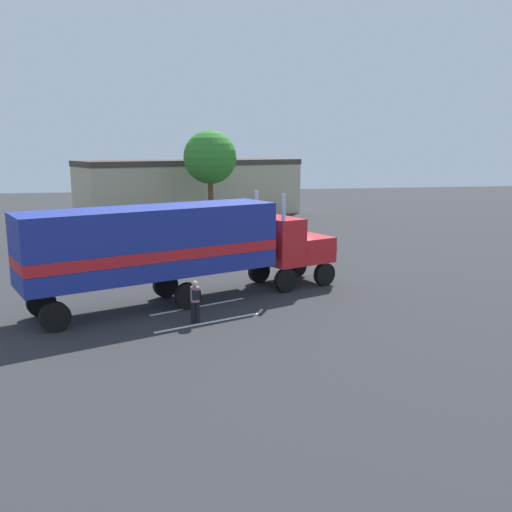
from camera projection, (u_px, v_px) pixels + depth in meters
The scene contains 8 objects.
ground_plane at pixel (283, 282), 27.20m from camera, with size 120.00×120.00×0.00m, color #2D2D30.
lane_stripe_near at pixel (199, 307), 23.00m from camera, with size 4.40×0.16×0.01m, color silver.
lane_stripe_mid at pixel (209, 323), 20.89m from camera, with size 4.40×0.16×0.01m, color silver.
semi_truck at pixel (177, 244), 23.17m from camera, with size 14.04×7.70×4.50m.
person_bystander at pixel (195, 300), 20.71m from camera, with size 0.34×0.46×1.63m.
parked_car at pixel (87, 236), 36.27m from camera, with size 4.62×2.44×1.57m.
tree_left at pixel (210, 158), 45.81m from camera, with size 4.42×4.42×7.94m.
building_backdrop at pixel (193, 186), 52.51m from camera, with size 21.97×13.63×5.38m.
Camera 1 is at (-6.33, -25.71, 6.50)m, focal length 38.79 mm.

